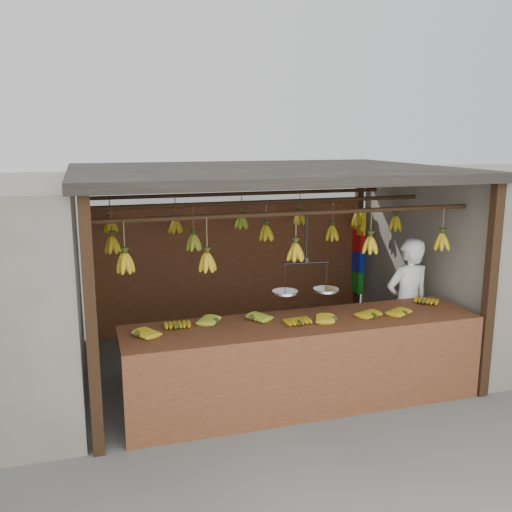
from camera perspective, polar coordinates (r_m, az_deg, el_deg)
name	(u,v)px	position (r m, az deg, el deg)	size (l,w,h in m)	color
ground	(263,364)	(7.14, 0.71, -10.74)	(80.00, 80.00, 0.00)	#5B5B57
stall	(255,202)	(6.95, -0.07, 5.47)	(4.30, 3.30, 2.40)	black
counter	(308,343)	(5.83, 5.17, -8.62)	(3.70, 0.84, 0.96)	brown
hanging_bananas	(264,235)	(6.68, 0.84, 2.11)	(3.60, 2.22, 0.39)	#AF9012
balance_scale	(306,287)	(5.90, 5.00, -3.06)	(0.69, 0.30, 0.83)	black
vendor	(407,304)	(7.00, 14.88, -4.70)	(0.58, 0.38, 1.59)	white
bag_bundles	(358,252)	(8.76, 10.20, 0.41)	(0.08, 0.26, 1.24)	yellow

